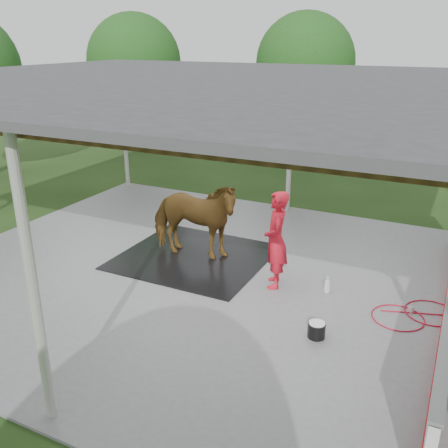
% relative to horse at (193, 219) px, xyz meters
% --- Properties ---
extents(ground, '(100.00, 100.00, 0.00)m').
position_rel_horse_xyz_m(ground, '(0.80, -0.59, -0.99)').
color(ground, '#1E3814').
extents(concrete_slab, '(12.00, 10.00, 0.05)m').
position_rel_horse_xyz_m(concrete_slab, '(0.80, -0.59, -0.96)').
color(concrete_slab, slate).
rests_on(concrete_slab, ground).
extents(pavilion_structure, '(12.60, 10.60, 4.05)m').
position_rel_horse_xyz_m(pavilion_structure, '(0.80, -0.59, 2.98)').
color(pavilion_structure, beige).
rests_on(pavilion_structure, ground).
extents(tree_belt, '(28.00, 28.00, 5.80)m').
position_rel_horse_xyz_m(tree_belt, '(1.10, 0.31, 2.80)').
color(tree_belt, '#382314').
rests_on(tree_belt, ground).
extents(rubber_mat, '(3.24, 3.04, 0.02)m').
position_rel_horse_xyz_m(rubber_mat, '(0.00, 0.00, -0.93)').
color(rubber_mat, black).
rests_on(rubber_mat, concrete_slab).
extents(horse, '(2.27, 1.24, 1.83)m').
position_rel_horse_xyz_m(horse, '(0.00, 0.00, 0.00)').
color(horse, brown).
rests_on(horse, rubber_mat).
extents(handler, '(0.71, 0.85, 1.99)m').
position_rel_horse_xyz_m(handler, '(2.14, -0.46, 0.06)').
color(handler, red).
rests_on(handler, concrete_slab).
extents(wash_bucket, '(0.30, 0.30, 0.28)m').
position_rel_horse_xyz_m(wash_bucket, '(3.46, -1.92, -0.80)').
color(wash_bucket, black).
rests_on(wash_bucket, concrete_slab).
extents(soap_bottle_a, '(0.18, 0.18, 0.34)m').
position_rel_horse_xyz_m(soap_bottle_a, '(3.19, -0.29, -0.77)').
color(soap_bottle_a, silver).
rests_on(soap_bottle_a, concrete_slab).
extents(soap_bottle_b, '(0.12, 0.12, 0.18)m').
position_rel_horse_xyz_m(soap_bottle_b, '(4.79, -0.37, -0.85)').
color(soap_bottle_b, '#338CD8').
rests_on(soap_bottle_b, concrete_slab).
extents(hose_coil, '(1.46, 1.38, 0.02)m').
position_rel_horse_xyz_m(hose_coil, '(4.87, -0.46, -0.93)').
color(hose_coil, '#B90D26').
rests_on(hose_coil, concrete_slab).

